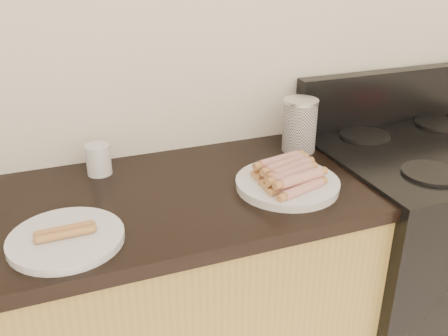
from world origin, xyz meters
name	(u,v)px	position (x,y,z in m)	size (l,w,h in m)	color
wall_back	(187,30)	(0.00, 2.00, 1.30)	(4.00, 0.04, 2.60)	silver
stove	(414,257)	(0.78, 1.68, 0.46)	(0.76, 0.65, 0.91)	black
stove_panel	(387,96)	(0.78, 1.96, 1.01)	(0.76, 0.06, 0.20)	black
burner_near_left	(432,173)	(0.61, 1.51, 0.92)	(0.18, 0.18, 0.01)	black
burner_far_left	(365,135)	(0.61, 1.84, 0.92)	(0.18, 0.18, 0.01)	black
burner_far_right	(439,124)	(0.95, 1.84, 0.92)	(0.18, 0.18, 0.01)	black
main_plate	(287,185)	(0.17, 1.60, 0.91)	(0.30, 0.30, 0.02)	white
side_plate	(66,239)	(-0.46, 1.54, 0.91)	(0.28, 0.28, 0.02)	white
hotdog_pile	(288,173)	(0.17, 1.60, 0.95)	(0.14, 0.23, 0.06)	maroon
plain_sausages	(65,232)	(-0.46, 1.54, 0.93)	(0.13, 0.05, 0.02)	#DD9156
canister	(300,125)	(0.34, 1.84, 0.99)	(0.12, 0.12, 0.18)	silver
mug	(99,160)	(-0.33, 1.90, 0.95)	(0.08, 0.08, 0.09)	silver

